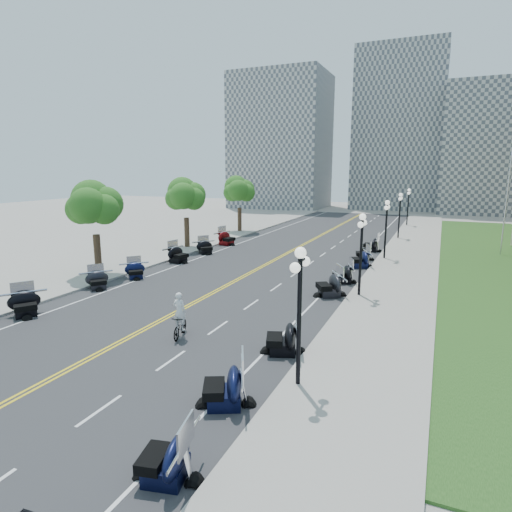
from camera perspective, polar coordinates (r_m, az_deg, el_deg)
The scene contains 54 objects.
ground at distance 26.15m, azimuth -7.08°, elevation -5.59°, with size 160.00×160.00×0.00m, color gray.
road at distance 34.83m, azimuth 1.28°, elevation -1.18°, with size 16.00×90.00×0.01m, color #333335.
centerline_yellow_a at distance 34.88m, azimuth 1.09°, elevation -1.15°, with size 0.12×90.00×0.00m, color yellow.
centerline_yellow_b at distance 34.79m, azimuth 1.46°, elevation -1.18°, with size 0.12×90.00×0.00m, color yellow.
edge_line_north at distance 33.02m, azimuth 11.62°, elevation -2.11°, with size 0.12×90.00×0.00m, color white.
edge_line_south at distance 37.66m, azimuth -7.78°, elevation -0.31°, with size 0.12×90.00×0.00m, color white.
lane_dash_3 at distance 15.51m, azimuth -20.12°, elevation -18.74°, with size 0.12×2.00×0.00m, color white.
lane_dash_4 at distance 18.23m, azimuth -11.25°, elevation -13.49°, with size 0.12×2.00×0.00m, color white.
lane_dash_5 at distance 21.36m, azimuth -5.08°, elevation -9.49°, with size 0.12×2.00×0.00m, color white.
lane_dash_6 at distance 24.74m, azimuth -0.64°, elevation -6.48°, with size 0.12×2.00×0.00m, color white.
lane_dash_7 at distance 28.28m, azimuth 2.68°, elevation -4.18°, with size 0.12×2.00×0.00m, color white.
lane_dash_8 at distance 31.93m, azimuth 5.24°, elevation -2.39°, with size 0.12×2.00×0.00m, color white.
lane_dash_9 at distance 35.66m, azimuth 7.26°, elevation -0.96°, with size 0.12×2.00×0.00m, color white.
lane_dash_10 at distance 39.43m, azimuth 8.90°, elevation 0.19°, with size 0.12×2.00×0.00m, color white.
lane_dash_11 at distance 43.25m, azimuth 10.25°, elevation 1.14°, with size 0.12×2.00×0.00m, color white.
lane_dash_12 at distance 47.10m, azimuth 11.38°, elevation 1.94°, with size 0.12×2.00×0.00m, color white.
lane_dash_13 at distance 50.97m, azimuth 12.34°, elevation 2.62°, with size 0.12×2.00×0.00m, color white.
lane_dash_14 at distance 54.87m, azimuth 13.16°, elevation 3.19°, with size 0.12×2.00×0.00m, color white.
lane_dash_15 at distance 58.77m, azimuth 13.88°, elevation 3.70°, with size 0.12×2.00×0.00m, color white.
lane_dash_16 at distance 62.69m, azimuth 14.51°, elevation 4.13°, with size 0.12×2.00×0.00m, color white.
lane_dash_17 at distance 66.61m, azimuth 15.06°, elevation 4.52°, with size 0.12×2.00×0.00m, color white.
lane_dash_18 at distance 70.55m, azimuth 15.55°, elevation 4.86°, with size 0.12×2.00×0.00m, color white.
lane_dash_19 at distance 74.49m, azimuth 15.99°, elevation 5.17°, with size 0.12×2.00×0.00m, color white.
sidewalk_north at distance 32.45m, azimuth 18.72°, elevation -2.62°, with size 5.00×90.00×0.15m, color #9E9991.
sidewalk_south at distance 39.90m, azimuth -12.82°, elevation 0.27°, with size 5.00×90.00×0.15m, color #9E9991.
lawn at distance 40.47m, azimuth 29.64°, elevation -0.85°, with size 9.00×60.00×0.10m, color #356023.
distant_block_a at distance 89.14m, azimuth 3.31°, elevation 14.92°, with size 18.00×14.00×26.00m, color gray.
distant_block_b at distance 90.21m, azimuth 18.49°, elevation 15.60°, with size 16.00×12.00×30.00m, color gray.
distant_block_c at distance 87.02m, azimuth 30.26°, elevation 12.18°, with size 20.00×14.00×22.00m, color gray.
street_lamp_1 at distance 14.99m, azimuth 5.77°, elevation -8.23°, with size 0.50×1.20×4.90m, color black, non-canonical shape.
street_lamp_2 at distance 26.31m, azimuth 13.80°, elevation 0.10°, with size 0.50×1.20×4.90m, color black, non-canonical shape.
street_lamp_3 at distance 38.05m, azimuth 16.92°, elevation 3.38°, with size 0.50×1.20×4.90m, color black, non-canonical shape.
street_lamp_4 at distance 49.91m, azimuth 18.57°, elevation 5.10°, with size 0.50×1.20×4.90m, color black, non-canonical shape.
street_lamp_5 at distance 61.82m, azimuth 19.60°, elevation 6.15°, with size 0.50×1.20×4.90m, color black, non-canonical shape.
flagpole at distance 43.86m, azimuth 30.42°, elevation 6.47°, with size 1.10×0.20×10.00m, color silver, non-canonical shape.
tree_2 at distance 32.87m, azimuth -20.74°, elevation 5.70°, with size 4.80×4.80×9.20m, color #235619, non-canonical shape.
tree_3 at distance 42.28m, azimuth -9.34°, elevation 7.42°, with size 4.80×4.80×9.20m, color #235619, non-canonical shape.
tree_4 at distance 52.75m, azimuth -2.22°, elevation 8.34°, with size 4.80×4.80×9.20m, color #235619, non-canonical shape.
motorcycle_n_2 at distance 11.92m, azimuth -12.00°, elevation -24.52°, with size 1.95×1.95×1.36m, color black, non-canonical shape.
motorcycle_n_3 at distance 14.62m, azimuth -4.27°, elevation -16.70°, with size 2.13×2.13×1.49m, color black, non-canonical shape.
motorcycle_n_4 at distance 18.33m, azimuth 3.56°, elevation -10.66°, with size 2.11×2.11×1.48m, color black, non-canonical shape.
motorcycle_n_6 at distance 26.50m, azimuth 9.78°, elevation -3.69°, with size 2.23×2.23×1.56m, color black, non-canonical shape.
motorcycle_n_7 at distance 29.76m, azimuth 11.50°, elevation -2.23°, with size 2.00×2.00×1.40m, color black, non-canonical shape.
motorcycle_n_8 at distance 34.71m, azimuth 13.70°, elevation -0.29°, with size 2.15×2.15×1.50m, color black, non-canonical shape.
motorcycle_n_9 at distance 37.72m, azimuth 14.13°, elevation 0.49°, with size 1.92×1.92×1.35m, color black, non-canonical shape.
motorcycle_n_10 at distance 41.89m, azimuth 15.13°, elevation 1.59°, with size 2.09×2.09×1.46m, color black, non-canonical shape.
motorcycle_s_4 at distance 25.77m, azimuth -28.47°, elevation -5.54°, with size 2.03×2.03×1.42m, color black, non-canonical shape.
motorcycle_s_5 at distance 29.53m, azimuth -20.38°, elevation -2.97°, with size 1.82×1.82×1.28m, color black, non-canonical shape.
motorcycle_s_6 at distance 31.58m, azimuth -15.80°, elevation -1.80°, with size 1.78×1.78×1.25m, color black, non-canonical shape.
motorcycle_s_7 at distance 36.11m, azimuth -10.34°, elevation 0.29°, with size 2.12×2.12×1.49m, color black, non-canonical shape.
motorcycle_s_8 at distance 39.49m, azimuth -6.77°, elevation 1.23°, with size 1.90×1.90×1.33m, color black, non-canonical shape.
motorcycle_s_9 at distance 43.98m, azimuth -3.94°, elevation 2.48°, with size 2.21×2.21×1.55m, color #590A0C, non-canonical shape.
bicycle at distance 20.30m, azimuth -10.09°, elevation -9.18°, with size 0.51×1.79×1.08m, color #A51414.
cyclist_rider at distance 19.85m, azimuth -10.24°, elevation -5.28°, with size 0.66×0.43×1.81m, color silver.
Camera 1 is at (12.82, -21.47, 7.64)m, focal length 30.00 mm.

